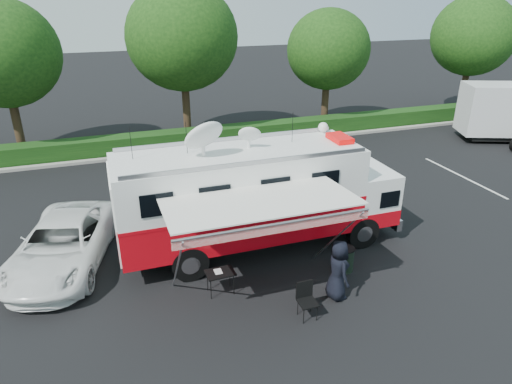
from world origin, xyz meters
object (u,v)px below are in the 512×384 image
command_truck (258,196)px  folding_table (220,273)px  trash_bin (346,259)px  white_suv (67,265)px

command_truck → folding_table: size_ratio=11.09×
folding_table → trash_bin: size_ratio=1.05×
folding_table → white_suv: bearing=144.9°
trash_bin → command_truck: bearing=133.4°
command_truck → white_suv: bearing=171.3°
command_truck → trash_bin: size_ratio=11.70×
command_truck → folding_table: 3.17m
command_truck → white_suv: command_truck is taller
white_suv → folding_table: white_suv is taller
folding_table → trash_bin: 4.12m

